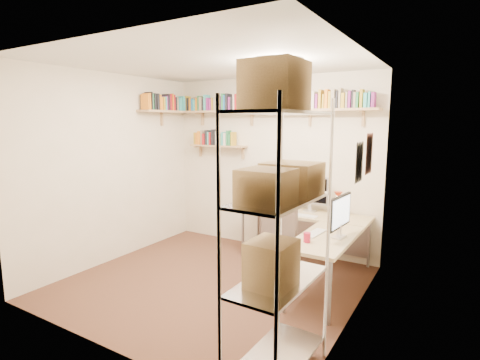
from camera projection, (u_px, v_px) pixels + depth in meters
name	position (u px, v px, depth m)	size (l,w,h in m)	color
ground	(212.00, 283.00, 4.39)	(3.20, 3.20, 0.00)	#482D1F
room_shell	(211.00, 151.00, 4.15)	(3.24, 3.04, 2.52)	beige
wall_shelves	(238.00, 110.00, 5.38)	(3.12, 1.09, 0.80)	tan
corner_desk	(300.00, 218.00, 4.77)	(1.78, 1.73, 1.15)	tan
office_chair	(273.00, 254.00, 4.11)	(0.54, 0.55, 1.03)	black
wire_rack	(278.00, 189.00, 2.52)	(0.46, 0.90, 2.25)	silver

